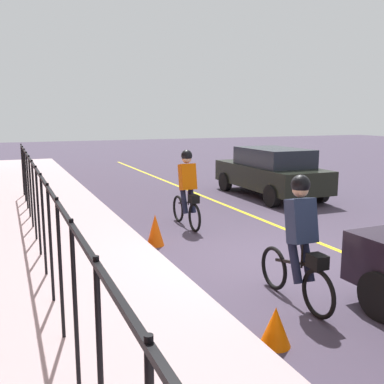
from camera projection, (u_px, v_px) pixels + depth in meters
The scene contains 9 objects.
ground_plane at pixel (269, 261), 7.99m from camera, with size 80.00×80.00×0.00m, color #42384A.
lane_line_centre at pixel (338, 250), 8.60m from camera, with size 36.00×0.12×0.01m, color yellow.
sidewalk at pixel (77, 285), 6.66m from camera, with size 40.00×3.20×0.15m, color #B59DA2.
iron_fence at pixel (40, 200), 7.22m from camera, with size 14.07×0.04×1.60m.
cyclist_lead at pixel (187, 189), 10.24m from camera, with size 1.71×0.36×1.83m.
cyclist_follow at pixel (299, 241), 6.01m from camera, with size 1.71×0.36×1.83m.
patrol_sedan at pixel (271, 171), 14.20m from camera, with size 4.42×1.97×1.58m.
traffic_cone_near at pixel (275, 326), 5.03m from camera, with size 0.36×0.36×0.46m, color #F55F00.
traffic_cone_far at pixel (155, 230), 8.89m from camera, with size 0.36×0.36×0.65m, color #EF5307.
Camera 1 is at (-6.50, 4.28, 2.61)m, focal length 41.24 mm.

